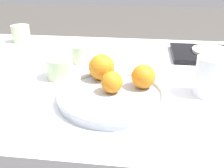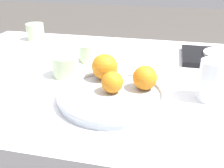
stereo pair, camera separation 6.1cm
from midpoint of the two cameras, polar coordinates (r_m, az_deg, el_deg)
table at (r=1.09m, az=1.26°, el=-15.26°), size 1.35×0.88×0.72m
fruit_platter at (r=0.72m, az=2.45°, el=-2.57°), size 0.30×0.30×0.03m
orange_0 at (r=0.71m, az=2.53°, el=0.33°), size 0.06×0.06×0.06m
orange_1 at (r=0.74m, az=9.56°, el=1.31°), size 0.07×0.07×0.07m
orange_2 at (r=0.79m, az=0.64°, el=3.72°), size 0.08×0.08×0.08m
water_glass at (r=0.77m, az=23.28°, el=0.67°), size 0.08×0.08×0.11m
serving_tray at (r=1.11m, az=24.55°, el=5.20°), size 0.31×0.22×0.02m
side_plate at (r=1.11m, az=24.69°, el=5.93°), size 0.15×0.15×0.01m
cup_0 at (r=1.33m, az=-15.08°, el=10.96°), size 0.08×0.08×0.08m
cup_1 at (r=0.99m, az=-3.36°, el=6.68°), size 0.07×0.07×0.06m
cup_2 at (r=0.87m, az=-8.15°, el=3.81°), size 0.09×0.09×0.07m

